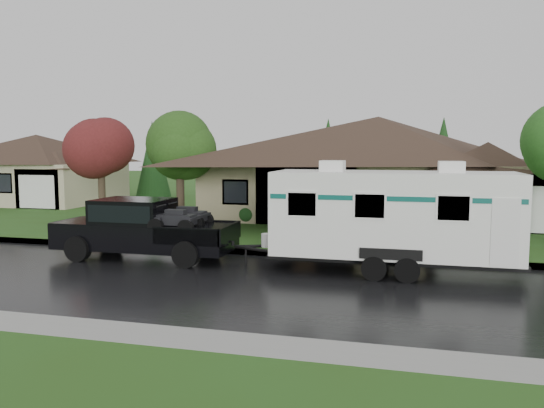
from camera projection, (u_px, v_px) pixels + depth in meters
The scene contains 11 objects.
ground at pixel (290, 270), 17.29m from camera, with size 140.00×140.00×0.00m, color #2C5119.
road at pixel (275, 285), 15.36m from camera, with size 140.00×8.00×0.01m, color black.
curb at pixel (303, 255), 19.45m from camera, with size 140.00×0.50×0.15m, color gray.
lawn at pixel (344, 214), 31.74m from camera, with size 140.00×26.00×0.15m, color #2C5119.
house_main at pixel (383, 155), 29.69m from camera, with size 19.44×10.80×6.90m.
house_far at pixel (39, 163), 37.61m from camera, with size 10.80×8.64×5.80m.
tree_left_green at pixel (180, 146), 25.79m from camera, with size 3.41×3.41×5.64m.
tree_red at pixel (101, 151), 28.43m from camera, with size 3.20×3.20×5.30m.
shrub_row at pixel (371, 217), 25.69m from camera, with size 13.60×1.00×1.00m.
pickup_truck at pixel (142, 227), 19.08m from camera, with size 6.46×2.45×2.15m.
travel_trailer at pixel (393, 214), 16.84m from camera, with size 7.96×2.80×3.57m.
Camera 1 is at (3.61, -16.59, 3.96)m, focal length 35.00 mm.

